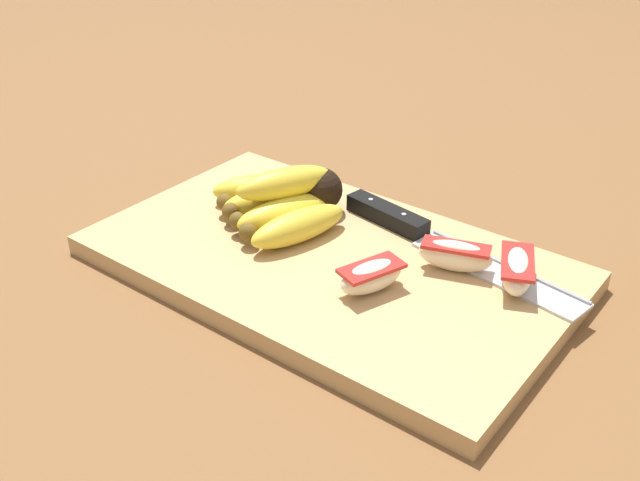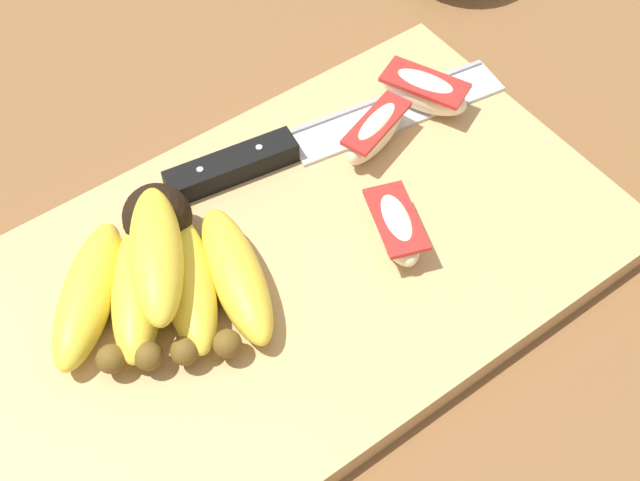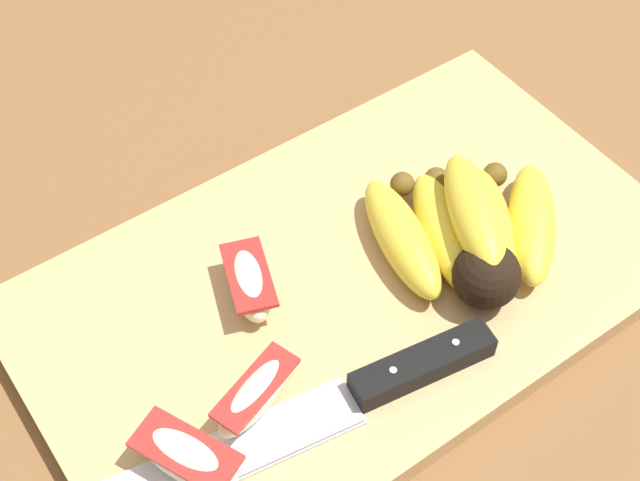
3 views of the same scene
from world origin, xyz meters
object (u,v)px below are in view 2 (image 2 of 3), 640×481
Objects in this scene: chefs_knife at (291,146)px; apple_wedge_far at (376,131)px; banana_bunch at (161,272)px; apple_wedge_middle at (424,91)px; apple_wedge_near at (395,226)px.

apple_wedge_far is (-0.05, 0.03, 0.01)m from chefs_knife.
apple_wedge_middle is (-0.25, -0.03, -0.01)m from banana_bunch.
banana_bunch reaches higher than apple_wedge_middle.
apple_wedge_far is at bearing -119.56° from apple_wedge_near.
banana_bunch is at bearing 7.09° from apple_wedge_middle.
banana_bunch is at bearing 20.61° from chefs_knife.
apple_wedge_near is at bearing 159.04° from banana_bunch.
apple_wedge_near is 0.13m from apple_wedge_middle.
banana_bunch is at bearing 5.69° from apple_wedge_far.
apple_wedge_near is (-0.15, 0.06, -0.01)m from banana_bunch.
apple_wedge_near is at bearing 95.76° from chefs_knife.
apple_wedge_far is (-0.19, -0.02, -0.01)m from banana_bunch.
apple_wedge_far reaches higher than apple_wedge_near.
apple_wedge_middle reaches higher than apple_wedge_near.
apple_wedge_middle reaches higher than chefs_knife.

